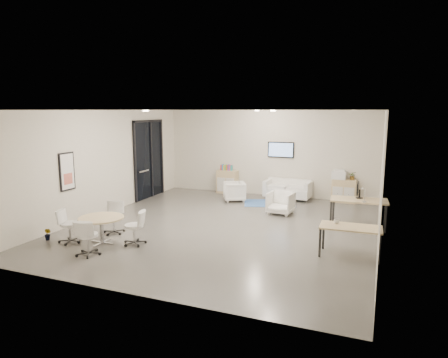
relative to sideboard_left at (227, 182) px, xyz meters
name	(u,v)px	position (x,y,z in m)	size (l,w,h in m)	color
room_shell	(224,169)	(1.55, -4.27, 1.16)	(9.60, 10.60, 4.80)	#524F4A
glass_door	(149,157)	(-2.41, -1.76, 1.06)	(0.09, 1.90, 2.85)	black
artwork	(67,172)	(-2.43, -5.87, 1.10)	(0.05, 0.54, 1.04)	black
wall_tv	(281,150)	(2.05, 0.19, 1.31)	(0.98, 0.06, 0.58)	black
ceiling_spots	(228,111)	(1.35, -3.43, 2.74)	(3.14, 4.14, 0.03)	#FFEAC6
sideboard_left	(227,182)	(0.00, 0.00, 0.00)	(0.79, 0.41, 0.89)	tan
sideboard_right	(344,191)	(4.37, 0.01, -0.04)	(0.82, 0.40, 0.82)	tan
books	(226,168)	(-0.04, 0.00, 0.56)	(0.46, 0.14, 0.22)	red
printer	(339,175)	(4.20, 0.01, 0.53)	(0.50, 0.43, 0.33)	white
loveseat	(288,190)	(2.43, -0.18, -0.11)	(1.67, 0.91, 0.61)	silver
blue_rug	(269,203)	(1.99, -1.11, -0.44)	(1.72, 1.15, 0.01)	#2E4B8D
armchair_left	(234,190)	(0.72, -1.19, -0.07)	(0.73, 0.68, 0.75)	silver
armchair_right	(281,202)	(2.69, -2.36, -0.06)	(0.74, 0.69, 0.76)	silver
desk_rear	(359,202)	(5.02, -2.98, 0.26)	(1.54, 0.84, 0.78)	tan
desk_front	(351,230)	(4.98, -5.42, 0.17)	(1.33, 0.69, 0.68)	tan
monitor	(358,190)	(4.98, -2.83, 0.57)	(0.20, 0.50, 0.44)	black
round_table	(101,221)	(-0.69, -6.70, 0.12)	(1.07, 1.07, 0.65)	tan
meeting_chairs	(102,227)	(-0.69, -6.70, -0.03)	(2.26, 2.26, 0.82)	white
plant_cabinet	(353,177)	(4.64, -0.02, 0.48)	(0.26, 0.28, 0.22)	#3F7F3F
plant_floor	(48,237)	(-2.09, -7.02, -0.38)	(0.17, 0.31, 0.14)	#3F7F3F
cup	(337,221)	(4.66, -5.28, 0.30)	(0.12, 0.10, 0.12)	white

